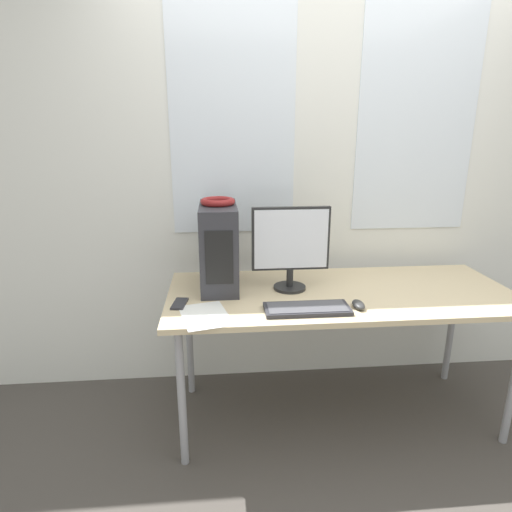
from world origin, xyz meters
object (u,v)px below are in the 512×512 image
Objects in this scene: monitor_main at (291,245)px; mouse at (358,305)px; keyboard at (307,309)px; cell_phone at (180,304)px; pc_tower at (219,246)px; headphones at (218,201)px.

monitor_main reaches higher than mouse.
monitor_main is 1.10× the size of keyboard.
mouse is 0.88m from cell_phone.
mouse reaches higher than cell_phone.
monitor_main is 0.65m from cell_phone.
pc_tower is 0.24m from headphones.
monitor_main reaches higher than cell_phone.
headphones is (0.00, 0.00, 0.24)m from pc_tower.
monitor_main is (0.38, -0.08, 0.02)m from pc_tower.
headphones is 1.22× the size of cell_phone.
monitor_main is 4.16× the size of mouse.
mouse is (0.67, -0.37, -0.45)m from headphones.
cell_phone is (-0.58, -0.17, -0.24)m from monitor_main.
headphones is at bearing 151.26° from mouse.
headphones is at bearing 137.35° from keyboard.
monitor_main is at bearing -11.94° from headphones.
headphones reaches higher than cell_phone.
keyboard is (0.03, -0.30, -0.24)m from monitor_main.
headphones reaches higher than monitor_main.
mouse is (0.29, -0.29, -0.23)m from monitor_main.
pc_tower is at bearing 59.30° from cell_phone.
pc_tower is 2.51× the size of headphones.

